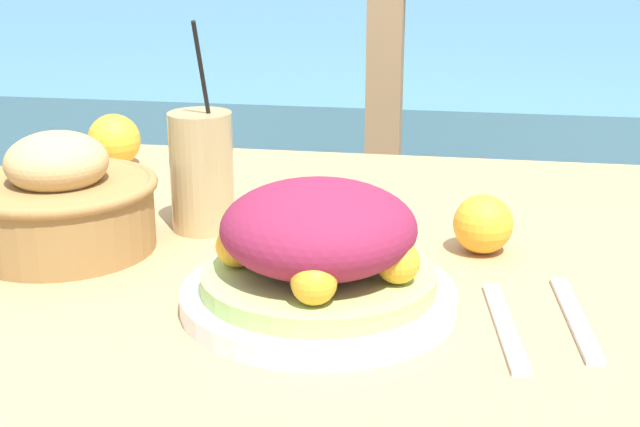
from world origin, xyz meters
The scene contains 10 objects.
patio_table centered at (0.00, 0.00, 0.61)m, with size 0.91×0.96×0.71m.
railing_fence centered at (0.00, 0.92, 0.82)m, with size 2.80×0.08×1.09m.
sea_backdrop centered at (0.00, 3.42, 0.29)m, with size 12.00×4.00×0.59m.
salad_plate centered at (0.04, -0.11, 0.76)m, with size 0.26×0.26×0.12m.
drink_glass centered at (-0.13, 0.09, 0.78)m, with size 0.07×0.07×0.25m.
bread_basket centered at (-0.27, 0.00, 0.76)m, with size 0.21×0.21×0.13m.
fork centered at (0.21, -0.13, 0.71)m, with size 0.04×0.18×0.00m.
knife centered at (0.27, -0.10, 0.71)m, with size 0.03×0.18×0.00m.
orange_near_basket centered at (-0.34, 0.34, 0.75)m, with size 0.08×0.08×0.08m.
orange_near_glass centered at (0.19, 0.07, 0.74)m, with size 0.07×0.07×0.07m.
Camera 1 is at (0.17, -0.87, 1.06)m, focal length 50.00 mm.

